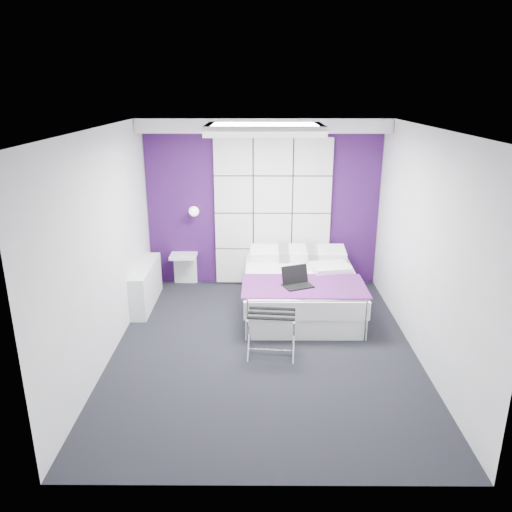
{
  "coord_description": "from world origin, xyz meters",
  "views": [
    {
      "loc": [
        -0.07,
        -5.37,
        2.99
      ],
      "look_at": [
        -0.1,
        0.35,
        1.07
      ],
      "focal_mm": 35.0,
      "sensor_mm": 36.0,
      "label": 1
    }
  ],
  "objects_px": {
    "wall_lamp": "(194,211)",
    "luggage_rack": "(271,334)",
    "laptop": "(298,281)",
    "nightstand": "(183,256)",
    "bed": "(300,290)",
    "radiator": "(146,285)"
  },
  "relations": [
    {
      "from": "wall_lamp",
      "to": "nightstand",
      "type": "bearing_deg",
      "value": -168.3
    },
    {
      "from": "bed",
      "to": "laptop",
      "type": "height_order",
      "value": "laptop"
    },
    {
      "from": "radiator",
      "to": "laptop",
      "type": "relative_size",
      "value": 3.27
    },
    {
      "from": "wall_lamp",
      "to": "luggage_rack",
      "type": "distance_m",
      "value": 2.65
    },
    {
      "from": "wall_lamp",
      "to": "laptop",
      "type": "height_order",
      "value": "wall_lamp"
    },
    {
      "from": "bed",
      "to": "wall_lamp",
      "type": "bearing_deg",
      "value": 150.43
    },
    {
      "from": "nightstand",
      "to": "laptop",
      "type": "height_order",
      "value": "laptop"
    },
    {
      "from": "wall_lamp",
      "to": "nightstand",
      "type": "height_order",
      "value": "wall_lamp"
    },
    {
      "from": "bed",
      "to": "luggage_rack",
      "type": "xyz_separation_m",
      "value": [
        -0.44,
        -1.3,
        -0.02
      ]
    },
    {
      "from": "luggage_rack",
      "to": "laptop",
      "type": "relative_size",
      "value": 1.48
    },
    {
      "from": "nightstand",
      "to": "laptop",
      "type": "relative_size",
      "value": 1.12
    },
    {
      "from": "laptop",
      "to": "radiator",
      "type": "bearing_deg",
      "value": 141.27
    },
    {
      "from": "bed",
      "to": "luggage_rack",
      "type": "height_order",
      "value": "bed"
    },
    {
      "from": "bed",
      "to": "luggage_rack",
      "type": "relative_size",
      "value": 3.58
    },
    {
      "from": "radiator",
      "to": "laptop",
      "type": "distance_m",
      "value": 2.24
    },
    {
      "from": "nightstand",
      "to": "luggage_rack",
      "type": "distance_m",
      "value": 2.54
    },
    {
      "from": "bed",
      "to": "laptop",
      "type": "xyz_separation_m",
      "value": [
        -0.08,
        -0.47,
        0.32
      ]
    },
    {
      "from": "luggage_rack",
      "to": "nightstand",
      "type": "bearing_deg",
      "value": 126.61
    },
    {
      "from": "luggage_rack",
      "to": "laptop",
      "type": "distance_m",
      "value": 0.96
    },
    {
      "from": "wall_lamp",
      "to": "radiator",
      "type": "xyz_separation_m",
      "value": [
        -0.64,
        -0.76,
        -0.92
      ]
    },
    {
      "from": "wall_lamp",
      "to": "luggage_rack",
      "type": "height_order",
      "value": "wall_lamp"
    },
    {
      "from": "bed",
      "to": "laptop",
      "type": "distance_m",
      "value": 0.58
    }
  ]
}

